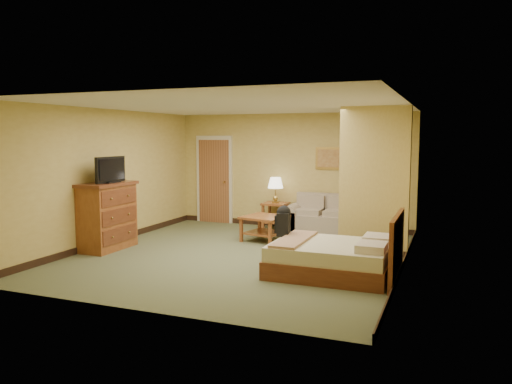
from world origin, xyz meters
The scene contains 17 objects.
floor centered at (0.00, 0.00, 0.00)m, with size 6.00×6.00×0.00m, color #545B3B.
ceiling centered at (0.00, 0.00, 2.60)m, with size 6.00×6.00×0.00m, color white.
back_wall centered at (0.00, 3.00, 1.30)m, with size 5.50×0.02×2.60m, color tan.
left_wall centered at (-2.75, 0.00, 1.30)m, with size 0.02×6.00×2.60m, color tan.
right_wall centered at (2.75, 0.00, 1.30)m, with size 0.02×6.00×2.60m, color tan.
partition centered at (2.15, 0.93, 1.30)m, with size 1.20×0.15×2.60m, color tan.
door centered at (-1.95, 2.96, 1.03)m, with size 0.94×0.16×2.10m.
baseboard centered at (0.00, 2.99, 0.06)m, with size 5.50×0.02×0.12m, color black.
loveseat centered at (0.88, 2.57, 0.27)m, with size 1.66×0.77×0.84m.
side_table centered at (-0.27, 2.65, 0.39)m, with size 0.54×0.54×0.60m.
table_lamp centered at (-0.27, 2.65, 1.03)m, with size 0.35×0.35×0.57m.
coffee_table centered at (-0.04, 1.33, 0.36)m, with size 0.92×0.92×0.50m.
wall_picture centered at (0.88, 2.97, 1.60)m, with size 0.63×0.04×0.49m.
dresser centered at (-2.48, -0.42, 0.63)m, with size 0.61×1.16×1.24m.
tv centered at (-2.38, -0.42, 1.46)m, with size 0.20×0.78×0.48m.
bed centered at (1.83, -0.60, 0.27)m, with size 1.87×1.50×0.97m.
backpack centered at (0.90, -0.28, 0.74)m, with size 0.23×0.31×0.49m.
Camera 1 is at (3.40, -7.87, 2.07)m, focal length 35.00 mm.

